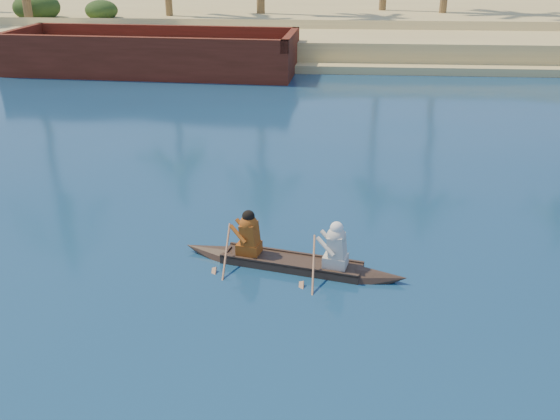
# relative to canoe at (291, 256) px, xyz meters

# --- Properties ---
(sandy_embankment) EXTENTS (150.00, 51.00, 1.50)m
(sandy_embankment) POSITION_rel_canoe_xyz_m (-7.40, 43.98, 0.29)
(sandy_embankment) COLOR #D6C379
(sandy_embankment) RESTS_ON ground
(shrub_cluster) EXTENTS (100.00, 6.00, 2.40)m
(shrub_cluster) POSITION_rel_canoe_xyz_m (-7.40, 28.59, 0.96)
(shrub_cluster) COLOR #213312
(shrub_cluster) RESTS_ON ground
(canoe) EXTENTS (4.52, 1.64, 1.24)m
(canoe) POSITION_rel_canoe_xyz_m (0.00, 0.00, 0.00)
(canoe) COLOR #36261D
(canoe) RESTS_ON ground
(barge_mid) EXTENTS (13.88, 5.37, 2.27)m
(barge_mid) POSITION_rel_canoe_xyz_m (-7.75, 19.14, 0.56)
(barge_mid) COLOR maroon
(barge_mid) RESTS_ON ground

